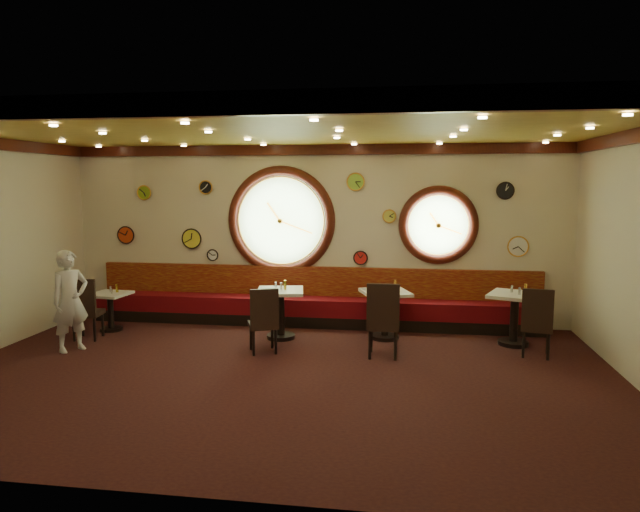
% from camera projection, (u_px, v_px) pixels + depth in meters
% --- Properties ---
extents(floor, '(9.00, 6.00, 0.00)m').
position_uv_depth(floor, '(279.00, 375.00, 7.55)').
color(floor, black).
rests_on(floor, ground).
extents(ceiling, '(9.00, 6.00, 0.02)m').
position_uv_depth(ceiling, '(276.00, 129.00, 7.15)').
color(ceiling, gold).
rests_on(ceiling, wall_back).
extents(wall_back, '(9.00, 0.02, 3.20)m').
position_uv_depth(wall_back, '(314.00, 235.00, 10.29)').
color(wall_back, beige).
rests_on(wall_back, floor).
extents(wall_front, '(9.00, 0.02, 3.20)m').
position_uv_depth(wall_front, '(193.00, 304.00, 4.41)').
color(wall_front, beige).
rests_on(wall_front, floor).
extents(molding_back, '(9.00, 0.10, 0.18)m').
position_uv_depth(molding_back, '(313.00, 150.00, 10.05)').
color(molding_back, '#39110A').
rests_on(molding_back, wall_back).
extents(molding_front, '(9.00, 0.10, 0.18)m').
position_uv_depth(molding_front, '(189.00, 105.00, 4.26)').
color(molding_front, '#39110A').
rests_on(molding_front, wall_back).
extents(banquette_base, '(8.00, 0.55, 0.20)m').
position_uv_depth(banquette_base, '(312.00, 319.00, 10.21)').
color(banquette_base, black).
rests_on(banquette_base, floor).
extents(banquette_seat, '(8.00, 0.55, 0.30)m').
position_uv_depth(banquette_seat, '(312.00, 306.00, 10.18)').
color(banquette_seat, '#57070F').
rests_on(banquette_seat, banquette_base).
extents(banquette_back, '(8.00, 0.10, 0.55)m').
position_uv_depth(banquette_back, '(314.00, 282.00, 10.34)').
color(banquette_back, '#61070C').
rests_on(banquette_back, wall_back).
extents(porthole_left_glass, '(1.66, 0.02, 1.66)m').
position_uv_depth(porthole_left_glass, '(281.00, 221.00, 10.34)').
color(porthole_left_glass, '#98C677').
rests_on(porthole_left_glass, wall_back).
extents(porthole_left_frame, '(1.98, 0.18, 1.98)m').
position_uv_depth(porthole_left_frame, '(281.00, 221.00, 10.33)').
color(porthole_left_frame, '#39110A').
rests_on(porthole_left_frame, wall_back).
extents(porthole_left_ring, '(1.61, 0.03, 1.61)m').
position_uv_depth(porthole_left_ring, '(281.00, 221.00, 10.30)').
color(porthole_left_ring, gold).
rests_on(porthole_left_ring, wall_back).
extents(porthole_right_glass, '(1.10, 0.02, 1.10)m').
position_uv_depth(porthole_right_glass, '(438.00, 225.00, 9.95)').
color(porthole_right_glass, '#98C677').
rests_on(porthole_right_glass, wall_back).
extents(porthole_right_frame, '(1.38, 0.18, 1.38)m').
position_uv_depth(porthole_right_frame, '(438.00, 225.00, 9.93)').
color(porthole_right_frame, '#39110A').
rests_on(porthole_right_frame, wall_back).
extents(porthole_right_ring, '(1.09, 0.03, 1.09)m').
position_uv_depth(porthole_right_ring, '(438.00, 225.00, 9.90)').
color(porthole_right_ring, gold).
rests_on(porthole_right_ring, wall_back).
extents(wall_clock_0, '(0.36, 0.03, 0.36)m').
position_uv_depth(wall_clock_0, '(192.00, 239.00, 10.60)').
color(wall_clock_0, yellow).
rests_on(wall_clock_0, wall_back).
extents(wall_clock_1, '(0.20, 0.03, 0.20)m').
position_uv_depth(wall_clock_1, '(213.00, 255.00, 10.58)').
color(wall_clock_1, white).
rests_on(wall_clock_1, wall_back).
extents(wall_clock_2, '(0.26, 0.03, 0.26)m').
position_uv_depth(wall_clock_2, '(144.00, 193.00, 10.62)').
color(wall_clock_2, '#84A921').
rests_on(wall_clock_2, wall_back).
extents(wall_clock_3, '(0.34, 0.03, 0.34)m').
position_uv_depth(wall_clock_3, '(518.00, 246.00, 9.76)').
color(wall_clock_3, white).
rests_on(wall_clock_3, wall_back).
extents(wall_clock_4, '(0.24, 0.03, 0.24)m').
position_uv_depth(wall_clock_4, '(206.00, 187.00, 10.44)').
color(wall_clock_4, black).
rests_on(wall_clock_4, wall_back).
extents(wall_clock_5, '(0.30, 0.03, 0.30)m').
position_uv_depth(wall_clock_5, '(356.00, 182.00, 10.03)').
color(wall_clock_5, '#84BD3B').
rests_on(wall_clock_5, wall_back).
extents(wall_clock_6, '(0.28, 0.03, 0.28)m').
position_uv_depth(wall_clock_6, '(505.00, 191.00, 9.67)').
color(wall_clock_6, black).
rests_on(wall_clock_6, wall_back).
extents(wall_clock_7, '(0.24, 0.03, 0.24)m').
position_uv_depth(wall_clock_7, '(361.00, 258.00, 10.18)').
color(wall_clock_7, red).
rests_on(wall_clock_7, wall_back).
extents(wall_clock_8, '(0.22, 0.03, 0.22)m').
position_uv_depth(wall_clock_8, '(389.00, 216.00, 10.01)').
color(wall_clock_8, '#D1C945').
rests_on(wall_clock_8, wall_back).
extents(wall_clock_9, '(0.32, 0.03, 0.32)m').
position_uv_depth(wall_clock_9, '(126.00, 235.00, 10.78)').
color(wall_clock_9, red).
rests_on(wall_clock_9, wall_back).
extents(table_a, '(0.66, 0.66, 0.66)m').
position_uv_depth(table_a, '(110.00, 307.00, 9.80)').
color(table_a, black).
rests_on(table_a, floor).
extents(table_b, '(0.86, 0.86, 0.81)m').
position_uv_depth(table_b, '(281.00, 308.00, 9.29)').
color(table_b, black).
rests_on(table_b, floor).
extents(table_c, '(0.92, 0.92, 0.79)m').
position_uv_depth(table_c, '(385.00, 309.00, 9.27)').
color(table_c, black).
rests_on(table_c, floor).
extents(table_d, '(0.97, 0.97, 0.82)m').
position_uv_depth(table_d, '(514.00, 313.00, 8.91)').
color(table_d, black).
rests_on(table_d, floor).
extents(chair_a, '(0.48, 0.48, 0.63)m').
position_uv_depth(chair_a, '(85.00, 305.00, 9.16)').
color(chair_a, black).
rests_on(chair_a, floor).
extents(chair_b, '(0.54, 0.54, 0.62)m').
position_uv_depth(chair_b, '(264.00, 316.00, 8.43)').
color(chair_b, black).
rests_on(chair_b, floor).
extents(chair_c, '(0.47, 0.47, 0.69)m').
position_uv_depth(chair_c, '(383.00, 315.00, 8.21)').
color(chair_c, black).
rests_on(chair_c, floor).
extents(chair_d, '(0.51, 0.51, 0.64)m').
position_uv_depth(chair_d, '(537.00, 318.00, 8.24)').
color(chair_d, black).
rests_on(chair_d, floor).
extents(condiment_a_salt, '(0.04, 0.04, 0.10)m').
position_uv_depth(condiment_a_salt, '(111.00, 289.00, 9.85)').
color(condiment_a_salt, silver).
rests_on(condiment_a_salt, table_a).
extents(condiment_b_salt, '(0.04, 0.04, 0.11)m').
position_uv_depth(condiment_b_salt, '(276.00, 285.00, 9.32)').
color(condiment_b_salt, silver).
rests_on(condiment_b_salt, table_b).
extents(condiment_c_salt, '(0.03, 0.03, 0.10)m').
position_uv_depth(condiment_c_salt, '(380.00, 288.00, 9.26)').
color(condiment_c_salt, silver).
rests_on(condiment_c_salt, table_c).
extents(condiment_d_salt, '(0.04, 0.04, 0.11)m').
position_uv_depth(condiment_d_salt, '(512.00, 289.00, 8.96)').
color(condiment_d_salt, silver).
rests_on(condiment_d_salt, table_d).
extents(condiment_a_pepper, '(0.03, 0.03, 0.09)m').
position_uv_depth(condiment_a_pepper, '(112.00, 291.00, 9.71)').
color(condiment_a_pepper, silver).
rests_on(condiment_a_pepper, table_a).
extents(condiment_b_pepper, '(0.04, 0.04, 0.11)m').
position_uv_depth(condiment_b_pepper, '(281.00, 286.00, 9.25)').
color(condiment_b_pepper, silver).
rests_on(condiment_b_pepper, table_b).
extents(condiment_c_pepper, '(0.04, 0.04, 0.11)m').
position_uv_depth(condiment_c_pepper, '(390.00, 288.00, 9.22)').
color(condiment_c_pepper, silver).
rests_on(condiment_c_pepper, table_c).
extents(condiment_d_pepper, '(0.04, 0.04, 0.11)m').
position_uv_depth(condiment_d_pepper, '(519.00, 291.00, 8.78)').
color(condiment_d_pepper, silver).
rests_on(condiment_d_pepper, table_d).
extents(condiment_a_bottle, '(0.04, 0.04, 0.14)m').
position_uv_depth(condiment_a_bottle, '(117.00, 288.00, 9.83)').
color(condiment_a_bottle, gold).
rests_on(condiment_a_bottle, table_a).
extents(condiment_b_bottle, '(0.05, 0.05, 0.15)m').
position_uv_depth(condiment_b_bottle, '(285.00, 285.00, 9.25)').
color(condiment_b_bottle, yellow).
rests_on(condiment_b_bottle, table_b).
extents(condiment_c_bottle, '(0.05, 0.05, 0.17)m').
position_uv_depth(condiment_c_bottle, '(395.00, 285.00, 9.31)').
color(condiment_c_bottle, orange).
rests_on(condiment_c_bottle, table_c).
extents(condiment_d_bottle, '(0.05, 0.05, 0.15)m').
position_uv_depth(condiment_d_bottle, '(525.00, 289.00, 8.87)').
color(condiment_d_bottle, gold).
rests_on(condiment_d_bottle, table_d).
extents(waiter, '(0.61, 0.67, 1.54)m').
position_uv_depth(waiter, '(70.00, 301.00, 8.57)').
color(waiter, silver).
rests_on(waiter, floor).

